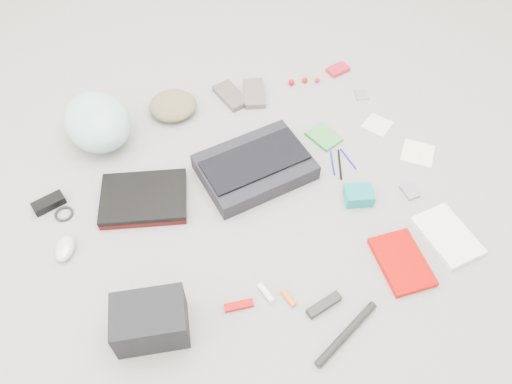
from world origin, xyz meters
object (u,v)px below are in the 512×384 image
object	(u,v)px
book_red	(402,262)
accordion_wallet	(359,195)
bike_helmet	(97,122)
camera_bag	(150,321)
messenger_bag	(255,167)
laptop	(143,196)

from	to	relation	value
book_red	accordion_wallet	xyz separation A→B (m)	(-0.01, 0.31, 0.01)
bike_helmet	camera_bag	bearing A→B (deg)	-101.77
messenger_bag	camera_bag	xyz separation A→B (m)	(-0.54, -0.51, 0.04)
camera_bag	bike_helmet	bearing A→B (deg)	101.34
messenger_bag	laptop	size ratio (longest dim) A/B	1.31
camera_bag	accordion_wallet	size ratio (longest dim) A/B	2.14
camera_bag	accordion_wallet	distance (m)	0.90
bike_helmet	book_red	world-z (taller)	bike_helmet
bike_helmet	accordion_wallet	size ratio (longest dim) A/B	3.09
bike_helmet	laptop	bearing A→B (deg)	-88.86
messenger_bag	laptop	bearing A→B (deg)	170.39
bike_helmet	book_red	size ratio (longest dim) A/B	1.39
book_red	camera_bag	bearing A→B (deg)	179.40
bike_helmet	book_red	bearing A→B (deg)	-60.11
book_red	accordion_wallet	size ratio (longest dim) A/B	2.22
messenger_bag	bike_helmet	size ratio (longest dim) A/B	1.29
accordion_wallet	laptop	bearing A→B (deg)	176.66
bike_helmet	messenger_bag	bearing A→B (deg)	-49.01
camera_bag	messenger_bag	bearing A→B (deg)	54.25
book_red	accordion_wallet	bearing A→B (deg)	96.02
camera_bag	book_red	world-z (taller)	camera_bag
book_red	accordion_wallet	distance (m)	0.31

